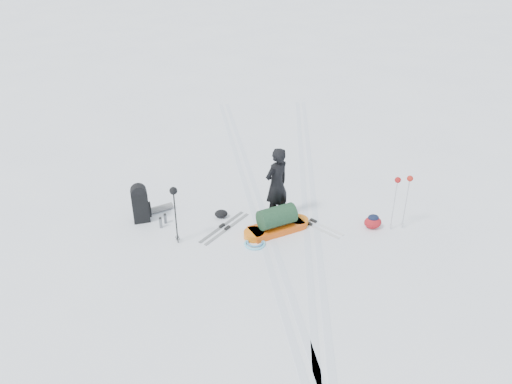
# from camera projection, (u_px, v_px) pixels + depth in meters

# --- Properties ---
(ground) EXTENTS (200.00, 200.00, 0.00)m
(ground) POSITION_uv_depth(u_px,v_px,m) (264.00, 229.00, 11.56)
(ground) COLOR white
(ground) RESTS_ON ground
(snow_hill_backdrop) EXTENTS (359.50, 192.00, 162.45)m
(snow_hill_backdrop) POSITION_uv_depth(u_px,v_px,m) (479.00, 266.00, 123.09)
(snow_hill_backdrop) COLOR white
(snow_hill_backdrop) RESTS_ON ground
(ski_tracks) EXTENTS (3.38, 17.97, 0.01)m
(ski_tracks) POSITION_uv_depth(u_px,v_px,m) (285.00, 209.00, 12.37)
(ski_tracks) COLOR silver
(ski_tracks) RESTS_ON ground
(skier) EXTENTS (0.80, 0.75, 1.83)m
(skier) POSITION_uv_depth(u_px,v_px,m) (277.00, 185.00, 11.55)
(skier) COLOR black
(skier) RESTS_ON ground
(pulk_sled) EXTENTS (1.69, 1.05, 0.63)m
(pulk_sled) POSITION_uv_depth(u_px,v_px,m) (277.00, 222.00, 11.39)
(pulk_sled) COLOR #D24C0C
(pulk_sled) RESTS_ON ground
(expedition_rucksack) EXTENTS (0.93, 0.78, 0.96)m
(expedition_rucksack) POSITION_uv_depth(u_px,v_px,m) (143.00, 204.00, 11.73)
(expedition_rucksack) COLOR black
(expedition_rucksack) RESTS_ON ground
(ski_poles_black) EXTENTS (0.17, 0.21, 1.38)m
(ski_poles_black) POSITION_uv_depth(u_px,v_px,m) (174.00, 198.00, 10.58)
(ski_poles_black) COLOR black
(ski_poles_black) RESTS_ON ground
(ski_poles_silver) EXTENTS (0.43, 0.18, 1.36)m
(ski_poles_silver) POSITION_uv_depth(u_px,v_px,m) (403.00, 185.00, 11.05)
(ski_poles_silver) COLOR #B8BBC0
(ski_poles_silver) RESTS_ON ground
(touring_skis_grey) EXTENTS (1.21, 1.38, 0.06)m
(touring_skis_grey) POSITION_uv_depth(u_px,v_px,m) (225.00, 227.00, 11.61)
(touring_skis_grey) COLOR #919599
(touring_skis_grey) RESTS_ON ground
(touring_skis_white) EXTENTS (1.33, 1.45, 0.06)m
(touring_skis_white) POSITION_uv_depth(u_px,v_px,m) (311.00, 223.00, 11.79)
(touring_skis_white) COLOR silver
(touring_skis_white) RESTS_ON ground
(rope_coil) EXTENTS (0.59, 0.59, 0.06)m
(rope_coil) POSITION_uv_depth(u_px,v_px,m) (255.00, 243.00, 11.03)
(rope_coil) COLOR #61C8EB
(rope_coil) RESTS_ON ground
(small_daypack) EXTENTS (0.48, 0.42, 0.35)m
(small_daypack) POSITION_uv_depth(u_px,v_px,m) (373.00, 222.00, 11.54)
(small_daypack) COLOR maroon
(small_daypack) RESTS_ON ground
(thermos_pair) EXTENTS (0.18, 0.28, 0.28)m
(thermos_pair) POSITION_uv_depth(u_px,v_px,m) (163.00, 221.00, 11.65)
(thermos_pair) COLOR slate
(thermos_pair) RESTS_ON ground
(stuff_sack) EXTENTS (0.35, 0.29, 0.20)m
(stuff_sack) POSITION_uv_depth(u_px,v_px,m) (221.00, 214.00, 11.99)
(stuff_sack) COLOR black
(stuff_sack) RESTS_ON ground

